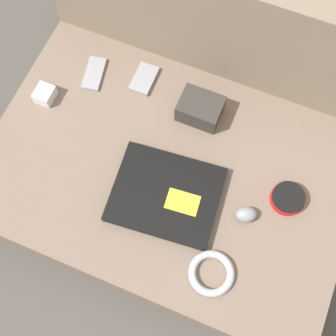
{
  "coord_description": "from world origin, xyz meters",
  "views": [
    {
      "loc": [
        0.18,
        -0.44,
        1.39
      ],
      "look_at": [
        0.0,
        0.0,
        0.16
      ],
      "focal_mm": 50.0,
      "sensor_mm": 36.0,
      "label": 1
    }
  ],
  "objects_px": {
    "speaker_puck": "(288,198)",
    "charger_brick": "(45,94)",
    "laptop": "(166,195)",
    "phone_silver": "(144,79)",
    "phone_black": "(94,74)",
    "computer_mouse": "(246,214)",
    "camera_pouch": "(200,109)"
  },
  "relations": [
    {
      "from": "speaker_puck",
      "to": "charger_brick",
      "type": "xyz_separation_m",
      "value": [
        -0.77,
        0.03,
        0.0
      ]
    },
    {
      "from": "laptop",
      "to": "phone_silver",
      "type": "height_order",
      "value": "laptop"
    },
    {
      "from": "charger_brick",
      "to": "phone_black",
      "type": "bearing_deg",
      "value": 52.7
    },
    {
      "from": "laptop",
      "to": "speaker_puck",
      "type": "xyz_separation_m",
      "value": [
        0.32,
        0.12,
        0.0
      ]
    },
    {
      "from": "computer_mouse",
      "to": "speaker_puck",
      "type": "xyz_separation_m",
      "value": [
        0.09,
        0.09,
        -0.0
      ]
    },
    {
      "from": "speaker_puck",
      "to": "computer_mouse",
      "type": "bearing_deg",
      "value": -135.83
    },
    {
      "from": "laptop",
      "to": "phone_black",
      "type": "distance_m",
      "value": 0.46
    },
    {
      "from": "laptop",
      "to": "speaker_puck",
      "type": "relative_size",
      "value": 3.35
    },
    {
      "from": "phone_silver",
      "to": "phone_black",
      "type": "xyz_separation_m",
      "value": [
        -0.15,
        -0.04,
        -0.0
      ]
    },
    {
      "from": "phone_silver",
      "to": "camera_pouch",
      "type": "height_order",
      "value": "camera_pouch"
    },
    {
      "from": "speaker_puck",
      "to": "laptop",
      "type": "bearing_deg",
      "value": -159.34
    },
    {
      "from": "speaker_puck",
      "to": "phone_black",
      "type": "xyz_separation_m",
      "value": [
        -0.67,
        0.16,
        -0.01
      ]
    },
    {
      "from": "laptop",
      "to": "charger_brick",
      "type": "bearing_deg",
      "value": 156.17
    },
    {
      "from": "laptop",
      "to": "phone_black",
      "type": "height_order",
      "value": "laptop"
    },
    {
      "from": "phone_black",
      "to": "charger_brick",
      "type": "xyz_separation_m",
      "value": [
        -0.1,
        -0.13,
        0.01
      ]
    },
    {
      "from": "computer_mouse",
      "to": "charger_brick",
      "type": "bearing_deg",
      "value": 145.54
    },
    {
      "from": "laptop",
      "to": "camera_pouch",
      "type": "bearing_deg",
      "value": 85.73
    },
    {
      "from": "camera_pouch",
      "to": "computer_mouse",
      "type": "bearing_deg",
      "value": -47.13
    },
    {
      "from": "computer_mouse",
      "to": "speaker_puck",
      "type": "bearing_deg",
      "value": 19.77
    },
    {
      "from": "camera_pouch",
      "to": "phone_black",
      "type": "bearing_deg",
      "value": 179.47
    },
    {
      "from": "laptop",
      "to": "speaker_puck",
      "type": "distance_m",
      "value": 0.34
    },
    {
      "from": "phone_silver",
      "to": "charger_brick",
      "type": "distance_m",
      "value": 0.3
    },
    {
      "from": "phone_silver",
      "to": "phone_black",
      "type": "distance_m",
      "value": 0.16
    },
    {
      "from": "speaker_puck",
      "to": "phone_black",
      "type": "distance_m",
      "value": 0.69
    },
    {
      "from": "laptop",
      "to": "speaker_puck",
      "type": "height_order",
      "value": "speaker_puck"
    },
    {
      "from": "computer_mouse",
      "to": "charger_brick",
      "type": "relative_size",
      "value": 1.2
    },
    {
      "from": "computer_mouse",
      "to": "phone_silver",
      "type": "bearing_deg",
      "value": 121.44
    },
    {
      "from": "phone_silver",
      "to": "charger_brick",
      "type": "relative_size",
      "value": 1.76
    },
    {
      "from": "computer_mouse",
      "to": "camera_pouch",
      "type": "relative_size",
      "value": 0.57
    },
    {
      "from": "laptop",
      "to": "phone_black",
      "type": "xyz_separation_m",
      "value": [
        -0.36,
        0.28,
        -0.01
      ]
    },
    {
      "from": "phone_silver",
      "to": "camera_pouch",
      "type": "xyz_separation_m",
      "value": [
        0.2,
        -0.04,
        0.03
      ]
    },
    {
      "from": "phone_black",
      "to": "charger_brick",
      "type": "relative_size",
      "value": 2.1
    }
  ]
}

